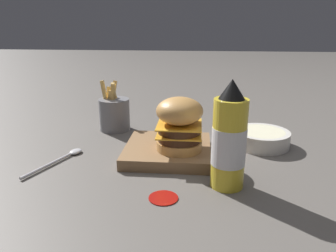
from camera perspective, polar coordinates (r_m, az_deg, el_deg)
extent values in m
plane|color=#5B5651|center=(0.79, -1.04, -6.37)|extent=(6.00, 6.00, 0.00)
cube|color=olive|center=(0.82, 0.00, -4.22)|extent=(0.21, 0.21, 0.03)
cylinder|color=tan|center=(0.79, 1.96, -3.30)|extent=(0.11, 0.11, 0.02)
cylinder|color=#422819|center=(0.78, 1.98, -1.94)|extent=(0.10, 0.10, 0.02)
cube|color=gold|center=(0.78, 1.99, -1.22)|extent=(0.10, 0.10, 0.00)
cylinder|color=#422819|center=(0.78, 1.99, -0.49)|extent=(0.10, 0.10, 0.02)
cube|color=gold|center=(0.77, 2.00, 0.24)|extent=(0.10, 0.10, 0.00)
ellipsoid|color=tan|center=(0.76, 2.03, 2.64)|extent=(0.11, 0.11, 0.06)
cylinder|color=yellow|center=(0.66, 10.54, -3.13)|extent=(0.07, 0.07, 0.18)
cylinder|color=silver|center=(0.66, 10.52, -3.43)|extent=(0.07, 0.07, 0.08)
cone|color=black|center=(0.63, 11.12, 6.34)|extent=(0.05, 0.05, 0.04)
cylinder|color=slate|center=(1.02, -9.30, 2.00)|extent=(0.09, 0.09, 0.10)
cube|color=#E5B760|center=(1.00, -9.57, 5.10)|extent=(0.03, 0.02, 0.10)
cube|color=#E5B760|center=(1.01, -9.47, 5.06)|extent=(0.04, 0.02, 0.09)
cube|color=#E5B760|center=(1.01, -10.17, 4.73)|extent=(0.02, 0.04, 0.08)
cube|color=#E5B760|center=(1.02, -9.04, 4.43)|extent=(0.03, 0.03, 0.06)
cube|color=#E5B760|center=(1.02, -10.93, 5.16)|extent=(0.02, 0.03, 0.10)
cube|color=#E5B760|center=(1.03, -10.35, 4.75)|extent=(0.02, 0.01, 0.07)
cube|color=#E5B760|center=(1.00, -9.42, 4.29)|extent=(0.01, 0.03, 0.07)
cylinder|color=silver|center=(0.92, 15.96, -2.08)|extent=(0.15, 0.15, 0.04)
cylinder|color=beige|center=(0.91, 16.05, -1.03)|extent=(0.12, 0.12, 0.01)
cylinder|color=silver|center=(0.81, -20.26, -6.45)|extent=(0.14, 0.06, 0.01)
ellipsoid|color=silver|center=(0.87, -15.80, -4.30)|extent=(0.04, 0.04, 0.01)
cylinder|color=#9E140F|center=(0.64, -0.81, -12.35)|extent=(0.06, 0.06, 0.00)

